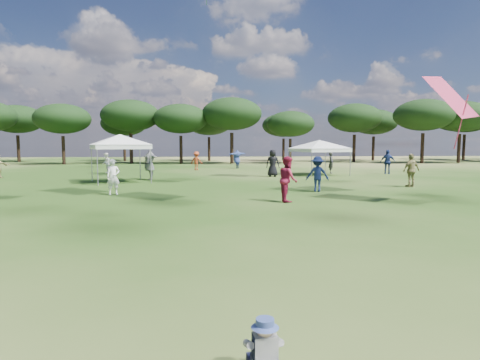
% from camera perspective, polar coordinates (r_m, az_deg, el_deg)
% --- Properties ---
extents(tree_line, '(108.78, 17.63, 7.77)m').
position_cam_1_polar(tree_line, '(49.63, -2.49, 8.79)').
color(tree_line, black).
rests_on(tree_line, ground).
extents(tent_left, '(5.86, 5.86, 3.11)m').
position_cam_1_polar(tent_left, '(24.62, -16.73, 5.94)').
color(tent_left, gray).
rests_on(tent_left, ground).
extents(tent_right, '(6.47, 6.47, 2.84)m').
position_cam_1_polar(tent_right, '(29.75, 11.22, 5.35)').
color(tent_right, gray).
rests_on(tent_right, ground).
extents(toddler, '(0.39, 0.43, 0.57)m').
position_cam_1_polar(toddler, '(4.24, 3.46, -22.86)').
color(toddler, black).
rests_on(toddler, ground).
extents(festival_crowd, '(29.34, 23.21, 1.89)m').
position_cam_1_polar(festival_crowd, '(26.27, -7.47, 2.08)').
color(festival_crowd, navy).
rests_on(festival_crowd, ground).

